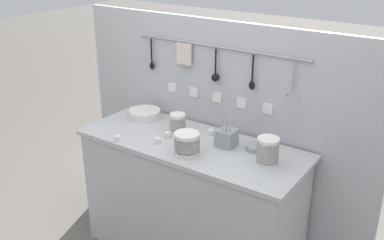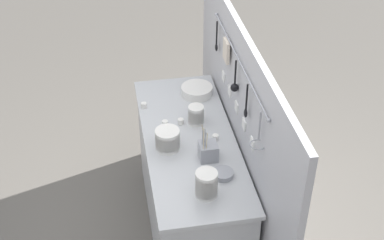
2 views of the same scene
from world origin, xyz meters
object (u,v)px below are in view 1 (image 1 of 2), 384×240
object	(u,v)px
cup_edge_near	(117,138)
cup_centre	(210,132)
steel_mixing_bowl	(255,147)
bowl_stack_wide_centre	(268,151)
cutlery_caddy	(227,138)
cup_front_right	(167,135)
bowl_stack_nested_right	(187,144)
bowl_stack_back_corner	(178,123)
plate_stack	(145,114)
cup_front_left	(157,141)

from	to	relation	value
cup_edge_near	cup_centre	world-z (taller)	same
steel_mixing_bowl	bowl_stack_wide_centre	bearing A→B (deg)	-42.70
bowl_stack_wide_centre	cup_edge_near	distance (m)	1.03
cutlery_caddy	cup_front_right	xyz separation A→B (m)	(-0.41, -0.12, -0.04)
bowl_stack_nested_right	steel_mixing_bowl	bearing A→B (deg)	42.35
bowl_stack_back_corner	cup_centre	size ratio (longest dim) A/B	3.32
plate_stack	cup_centre	distance (m)	0.58
cup_front_right	cup_centre	bearing A→B (deg)	42.47
plate_stack	cup_centre	world-z (taller)	plate_stack
plate_stack	cup_edge_near	distance (m)	0.44
bowl_stack_wide_centre	steel_mixing_bowl	bearing A→B (deg)	137.30
bowl_stack_wide_centre	bowl_stack_back_corner	bearing A→B (deg)	174.52
bowl_stack_back_corner	cup_front_right	distance (m)	0.12
bowl_stack_nested_right	cup_front_left	size ratio (longest dim) A/B	3.86
cup_edge_near	cup_centre	size ratio (longest dim) A/B	1.00
cup_edge_near	cup_front_right	distance (m)	0.34
plate_stack	steel_mixing_bowl	world-z (taller)	plate_stack
steel_mixing_bowl	cup_front_left	world-z (taller)	cup_front_left
cup_front_left	cutlery_caddy	bearing A→B (deg)	29.61
bowl_stack_back_corner	cup_edge_near	xyz separation A→B (m)	(-0.26, -0.35, -0.05)
plate_stack	cutlery_caddy	world-z (taller)	cutlery_caddy
bowl_stack_wide_centre	cup_centre	size ratio (longest dim) A/B	4.14
bowl_stack_nested_right	cup_front_left	distance (m)	0.26
bowl_stack_wide_centre	cup_front_left	size ratio (longest dim) A/B	4.14
steel_mixing_bowl	cup_front_right	xyz separation A→B (m)	(-0.59, -0.18, 0.00)
cup_front_right	cup_centre	distance (m)	0.30
bowl_stack_wide_centre	cup_centre	bearing A→B (deg)	162.11
cutlery_caddy	cup_front_right	world-z (taller)	cutlery_caddy
bowl_stack_back_corner	cup_edge_near	bearing A→B (deg)	-126.46
cutlery_caddy	bowl_stack_back_corner	bearing A→B (deg)	-178.88
steel_mixing_bowl	cup_centre	size ratio (longest dim) A/B	3.15
cup_front_left	cup_front_right	xyz separation A→B (m)	(-0.00, 0.11, 0.00)
bowl_stack_nested_right	plate_stack	distance (m)	0.69
cutlery_caddy	cup_front_left	xyz separation A→B (m)	(-0.41, -0.23, -0.04)
bowl_stack_back_corner	cup_edge_near	distance (m)	0.44
bowl_stack_back_corner	plate_stack	world-z (taller)	bowl_stack_back_corner
steel_mixing_bowl	cutlery_caddy	distance (m)	0.20
steel_mixing_bowl	cutlery_caddy	world-z (taller)	cutlery_caddy
bowl_stack_back_corner	plate_stack	distance (m)	0.38
plate_stack	steel_mixing_bowl	xyz separation A→B (m)	(0.95, -0.01, -0.02)
steel_mixing_bowl	cutlery_caddy	size ratio (longest dim) A/B	0.49
bowl_stack_back_corner	cup_centre	bearing A→B (deg)	24.29
cup_front_right	cup_edge_near	bearing A→B (deg)	-135.92
bowl_stack_nested_right	cup_front_right	size ratio (longest dim) A/B	3.86
bowl_stack_nested_right	bowl_stack_back_corner	bearing A→B (deg)	136.06
bowl_stack_back_corner	plate_stack	bearing A→B (deg)	168.62
bowl_stack_wide_centre	cutlery_caddy	distance (m)	0.35
bowl_stack_back_corner	cup_centre	xyz separation A→B (m)	(0.21, 0.10, -0.05)
bowl_stack_nested_right	cup_centre	distance (m)	0.34
bowl_stack_back_corner	cup_front_left	world-z (taller)	bowl_stack_back_corner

